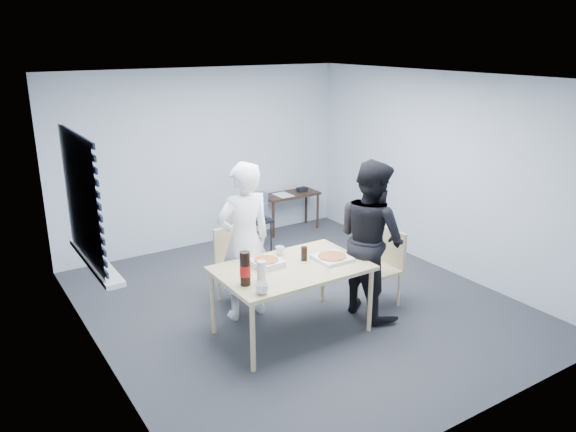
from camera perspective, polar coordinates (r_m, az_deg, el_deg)
room at (r=5.71m, az=-19.90°, el=0.77°), size 5.00×5.00×5.00m
dining_table at (r=5.82m, az=0.39°, el=-5.70°), size 1.54×0.97×0.75m
chair_far at (r=6.62m, az=-5.44°, el=-4.44°), size 0.42×0.42×0.89m
chair_right at (r=6.62m, az=9.81°, el=-4.62°), size 0.42×0.42×0.89m
person_white at (r=6.11m, az=-4.47°, el=-2.59°), size 0.65×0.42×1.77m
person_black at (r=6.25m, az=8.42°, el=-2.28°), size 0.47×0.86×1.77m
side_table at (r=8.99m, az=0.25°, el=1.83°), size 0.92×0.41×0.62m
stool at (r=8.13m, az=-3.11°, el=-1.00°), size 0.36×0.36×0.50m
backpack at (r=8.03m, az=-3.10°, el=0.98°), size 0.27×0.20×0.38m
pizza_box_a at (r=5.80m, az=-2.21°, el=-4.75°), size 0.30×0.30×0.07m
pizza_box_b at (r=5.97m, az=4.50°, el=-4.25°), size 0.35×0.35×0.05m
mug_a at (r=5.20m, az=-2.66°, el=-7.38°), size 0.17×0.17×0.10m
mug_b at (r=6.08m, az=-0.82°, el=-3.55°), size 0.10×0.10×0.09m
cola_glass at (r=5.93m, az=1.65°, el=-3.85°), size 0.09×0.09×0.15m
soda_bottle at (r=5.34m, az=-4.38°, el=-5.39°), size 0.11×0.11×0.34m
plastic_cups at (r=5.41m, az=-2.72°, el=-5.66°), size 0.12×0.12×0.21m
rubber_band at (r=5.69m, az=4.01°, el=-5.64°), size 0.06×0.06×0.00m
papers at (r=8.87m, az=-0.48°, el=2.15°), size 0.29×0.35×0.01m
black_box at (r=9.07m, az=1.44°, el=2.71°), size 0.18×0.15×0.07m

